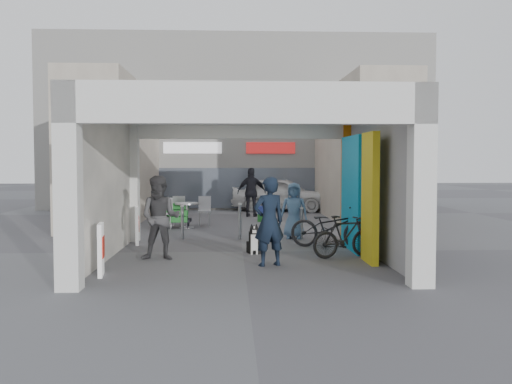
{
  "coord_description": "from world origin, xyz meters",
  "views": [
    {
      "loc": [
        -0.27,
        -13.65,
        2.16
      ],
      "look_at": [
        0.37,
        1.0,
        1.39
      ],
      "focal_mm": 40.0,
      "sensor_mm": 36.0,
      "label": 1
    }
  ],
  "objects_px": {
    "cafe_set": "(184,216)",
    "man_crates": "(252,192)",
    "produce_stand": "(173,218)",
    "border_collie": "(254,242)",
    "man_back_turned": "(160,218)",
    "white_van": "(282,194)",
    "bicycle_rear": "(345,236)",
    "man_elderly": "(294,211)",
    "man_with_dog": "(269,221)",
    "bicycle_front": "(331,227)"
  },
  "relations": [
    {
      "from": "man_with_dog",
      "to": "man_elderly",
      "type": "xyz_separation_m",
      "value": [
        0.99,
        4.24,
        -0.14
      ]
    },
    {
      "from": "produce_stand",
      "to": "border_collie",
      "type": "relative_size",
      "value": 1.68
    },
    {
      "from": "border_collie",
      "to": "man_crates",
      "type": "xyz_separation_m",
      "value": [
        0.27,
        9.11,
        0.69
      ]
    },
    {
      "from": "white_van",
      "to": "man_elderly",
      "type": "bearing_deg",
      "value": -167.85
    },
    {
      "from": "produce_stand",
      "to": "border_collie",
      "type": "distance_m",
      "value": 5.94
    },
    {
      "from": "produce_stand",
      "to": "man_with_dog",
      "type": "xyz_separation_m",
      "value": [
        2.71,
        -7.0,
        0.62
      ]
    },
    {
      "from": "man_with_dog",
      "to": "bicycle_rear",
      "type": "xyz_separation_m",
      "value": [
        1.79,
        0.94,
        -0.45
      ]
    },
    {
      "from": "border_collie",
      "to": "man_with_dog",
      "type": "bearing_deg",
      "value": -96.97
    },
    {
      "from": "border_collie",
      "to": "white_van",
      "type": "relative_size",
      "value": 0.16
    },
    {
      "from": "border_collie",
      "to": "man_elderly",
      "type": "relative_size",
      "value": 0.45
    },
    {
      "from": "cafe_set",
      "to": "produce_stand",
      "type": "height_order",
      "value": "cafe_set"
    },
    {
      "from": "cafe_set",
      "to": "white_van",
      "type": "relative_size",
      "value": 0.37
    },
    {
      "from": "man_elderly",
      "to": "border_collie",
      "type": "bearing_deg",
      "value": -104.05
    },
    {
      "from": "bicycle_rear",
      "to": "border_collie",
      "type": "bearing_deg",
      "value": 54.93
    },
    {
      "from": "border_collie",
      "to": "bicycle_rear",
      "type": "relative_size",
      "value": 0.45
    },
    {
      "from": "border_collie",
      "to": "man_with_dog",
      "type": "height_order",
      "value": "man_with_dog"
    },
    {
      "from": "cafe_set",
      "to": "man_crates",
      "type": "distance_m",
      "value": 4.22
    },
    {
      "from": "man_back_turned",
      "to": "white_van",
      "type": "height_order",
      "value": "man_back_turned"
    },
    {
      "from": "produce_stand",
      "to": "bicycle_front",
      "type": "xyz_separation_m",
      "value": [
        4.43,
        -4.6,
        0.23
      ]
    },
    {
      "from": "man_elderly",
      "to": "man_crates",
      "type": "height_order",
      "value": "man_crates"
    },
    {
      "from": "man_crates",
      "to": "border_collie",
      "type": "bearing_deg",
      "value": 98.02
    },
    {
      "from": "white_van",
      "to": "border_collie",
      "type": "bearing_deg",
      "value": -173.12
    },
    {
      "from": "bicycle_front",
      "to": "white_van",
      "type": "relative_size",
      "value": 0.47
    },
    {
      "from": "man_with_dog",
      "to": "bicycle_rear",
      "type": "bearing_deg",
      "value": -172.7
    },
    {
      "from": "man_with_dog",
      "to": "white_van",
      "type": "distance_m",
      "value": 13.47
    },
    {
      "from": "man_with_dog",
      "to": "bicycle_front",
      "type": "bearing_deg",
      "value": -146.06
    },
    {
      "from": "man_with_dog",
      "to": "man_back_turned",
      "type": "xyz_separation_m",
      "value": [
        -2.35,
        0.85,
        0.0
      ]
    },
    {
      "from": "produce_stand",
      "to": "border_collie",
      "type": "bearing_deg",
      "value": -65.64
    },
    {
      "from": "bicycle_front",
      "to": "bicycle_rear",
      "type": "relative_size",
      "value": 1.29
    },
    {
      "from": "cafe_set",
      "to": "produce_stand",
      "type": "bearing_deg",
      "value": -138.7
    },
    {
      "from": "man_with_dog",
      "to": "bicycle_front",
      "type": "xyz_separation_m",
      "value": [
        1.71,
        2.4,
        -0.39
      ]
    },
    {
      "from": "man_back_turned",
      "to": "bicycle_front",
      "type": "distance_m",
      "value": 4.37
    },
    {
      "from": "man_with_dog",
      "to": "white_van",
      "type": "relative_size",
      "value": 0.42
    },
    {
      "from": "cafe_set",
      "to": "man_crates",
      "type": "bearing_deg",
      "value": 54.94
    },
    {
      "from": "man_with_dog",
      "to": "white_van",
      "type": "height_order",
      "value": "man_with_dog"
    },
    {
      "from": "border_collie",
      "to": "white_van",
      "type": "bearing_deg",
      "value": 65.87
    },
    {
      "from": "man_with_dog",
      "to": "man_elderly",
      "type": "height_order",
      "value": "man_with_dog"
    },
    {
      "from": "bicycle_rear",
      "to": "white_van",
      "type": "relative_size",
      "value": 0.36
    },
    {
      "from": "bicycle_front",
      "to": "white_van",
      "type": "xyz_separation_m",
      "value": [
        -0.25,
        10.99,
        0.21
      ]
    },
    {
      "from": "border_collie",
      "to": "man_back_turned",
      "type": "bearing_deg",
      "value": -176.27
    },
    {
      "from": "produce_stand",
      "to": "bicycle_rear",
      "type": "height_order",
      "value": "bicycle_rear"
    },
    {
      "from": "man_crates",
      "to": "bicycle_rear",
      "type": "bearing_deg",
      "value": 109.97
    },
    {
      "from": "border_collie",
      "to": "bicycle_front",
      "type": "xyz_separation_m",
      "value": [
        1.96,
        0.8,
        0.26
      ]
    },
    {
      "from": "man_elderly",
      "to": "bicycle_rear",
      "type": "bearing_deg",
      "value": -65.33
    },
    {
      "from": "bicycle_rear",
      "to": "man_elderly",
      "type": "bearing_deg",
      "value": -3.67
    },
    {
      "from": "cafe_set",
      "to": "bicycle_rear",
      "type": "relative_size",
      "value": 1.03
    },
    {
      "from": "bicycle_rear",
      "to": "white_van",
      "type": "xyz_separation_m",
      "value": [
        -0.32,
        12.45,
        0.27
      ]
    },
    {
      "from": "man_back_turned",
      "to": "bicycle_rear",
      "type": "distance_m",
      "value": 4.16
    },
    {
      "from": "border_collie",
      "to": "man_elderly",
      "type": "xyz_separation_m",
      "value": [
        1.24,
        2.64,
        0.51
      ]
    },
    {
      "from": "cafe_set",
      "to": "man_elderly",
      "type": "xyz_separation_m",
      "value": [
        3.37,
        -3.05,
        0.44
      ]
    }
  ]
}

